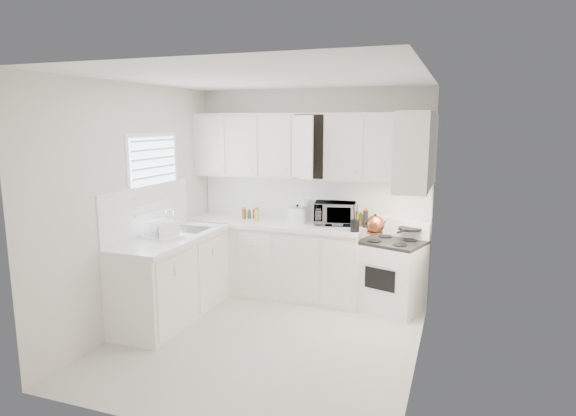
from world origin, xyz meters
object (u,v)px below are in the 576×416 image
at_px(stove, 391,266).
at_px(tea_kettle, 375,223).
at_px(utensil_crock, 355,218).
at_px(dish_rack, 161,228).
at_px(rice_cooker, 297,214).
at_px(microwave, 335,211).

relative_size(stove, tea_kettle, 4.02).
relative_size(tea_kettle, utensil_crock, 0.79).
height_order(stove, tea_kettle, tea_kettle).
bearing_deg(dish_rack, stove, 42.42).
xyz_separation_m(rice_cooker, utensil_crock, (0.78, -0.26, 0.05)).
relative_size(stove, dish_rack, 2.67).
distance_m(stove, microwave, 0.94).
bearing_deg(microwave, stove, -22.74).
bearing_deg(utensil_crock, dish_rack, -152.08).
height_order(rice_cooker, dish_rack, rice_cooker).
bearing_deg(tea_kettle, utensil_crock, -164.55).
height_order(utensil_crock, dish_rack, utensil_crock).
height_order(rice_cooker, utensil_crock, utensil_crock).
height_order(tea_kettle, dish_rack, tea_kettle).
xyz_separation_m(utensil_crock, dish_rack, (-1.91, -1.01, -0.06)).
height_order(microwave, utensil_crock, microwave).
relative_size(tea_kettle, dish_rack, 0.66).
xyz_separation_m(stove, tea_kettle, (-0.18, -0.16, 0.53)).
distance_m(stove, rice_cooker, 1.31).
relative_size(tea_kettle, microwave, 0.53).
distance_m(stove, tea_kettle, 0.58).
bearing_deg(utensil_crock, stove, 24.03).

